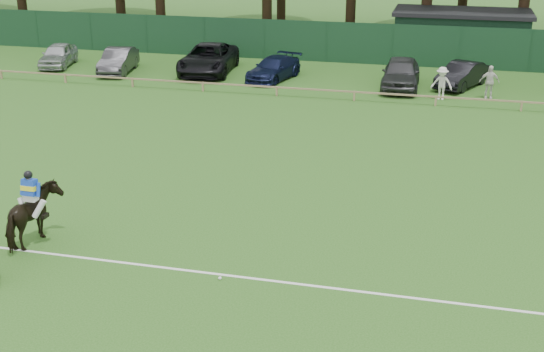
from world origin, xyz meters
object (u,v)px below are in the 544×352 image
(estate_black, at_px, (462,75))
(spectator_mid, at_px, (489,82))
(utility_shed, at_px, (461,35))
(sedan_grey, at_px, (118,61))
(spectator_left, at_px, (442,83))
(horse_dark, at_px, (33,217))
(polo_ball, at_px, (220,278))
(sedan_navy, at_px, (274,69))
(hatch_grey, at_px, (401,73))
(suv_black, at_px, (208,59))
(sedan_silver, at_px, (58,55))

(estate_black, relative_size, spectator_mid, 2.42)
(utility_shed, bearing_deg, sedan_grey, -155.25)
(utility_shed, bearing_deg, spectator_left, -94.27)
(horse_dark, height_order, polo_ball, horse_dark)
(sedan_navy, height_order, hatch_grey, hatch_grey)
(suv_black, height_order, utility_shed, utility_shed)
(hatch_grey, bearing_deg, sedan_navy, 176.00)
(estate_black, height_order, spectator_left, spectator_left)
(sedan_silver, height_order, spectator_left, spectator_left)
(horse_dark, xyz_separation_m, spectator_mid, (13.24, 20.60, -0.01))
(horse_dark, relative_size, sedan_navy, 0.47)
(polo_ball, bearing_deg, spectator_mid, 70.98)
(sedan_grey, bearing_deg, horse_dark, -80.64)
(horse_dark, xyz_separation_m, polo_ball, (5.87, -0.78, -0.81))
(suv_black, xyz_separation_m, spectator_mid, (15.66, -2.17, 0.02))
(sedan_silver, distance_m, estate_black, 23.73)
(horse_dark, relative_size, utility_shed, 0.24)
(suv_black, distance_m, polo_ball, 24.97)
(polo_ball, xyz_separation_m, utility_shed, (5.85, 31.26, 1.49))
(hatch_grey, relative_size, utility_shed, 0.57)
(sedan_grey, distance_m, utility_shed, 21.24)
(estate_black, bearing_deg, sedan_navy, -151.83)
(suv_black, height_order, estate_black, suv_black)
(suv_black, height_order, hatch_grey, suv_black)
(spectator_mid, relative_size, utility_shed, 0.20)
(sedan_silver, xyz_separation_m, spectator_mid, (25.07, -1.71, 0.16))
(spectator_mid, bearing_deg, polo_ball, -114.94)
(estate_black, height_order, utility_shed, utility_shed)
(horse_dark, xyz_separation_m, estate_black, (11.89, 22.69, -0.18))
(suv_black, bearing_deg, estate_black, -6.24)
(hatch_grey, distance_m, utility_shed, 9.31)
(sedan_navy, bearing_deg, estate_black, 17.65)
(hatch_grey, relative_size, estate_black, 1.17)
(horse_dark, relative_size, hatch_grey, 0.42)
(estate_black, height_order, spectator_mid, spectator_mid)
(horse_dark, relative_size, sedan_grey, 0.48)
(sedan_navy, distance_m, spectator_mid, 11.65)
(hatch_grey, bearing_deg, spectator_left, -42.42)
(suv_black, xyz_separation_m, spectator_left, (13.34, -2.96, 0.01))
(suv_black, relative_size, estate_black, 1.45)
(estate_black, bearing_deg, horse_dark, -93.36)
(horse_dark, bearing_deg, polo_ball, 174.61)
(sedan_grey, xyz_separation_m, polo_ball, (13.42, -22.38, -0.65))
(sedan_navy, distance_m, hatch_grey, 7.07)
(horse_dark, height_order, spectator_mid, horse_dark)
(sedan_silver, bearing_deg, utility_shed, 6.14)
(horse_dark, xyz_separation_m, sedan_grey, (-7.55, 21.60, -0.16))
(spectator_left, bearing_deg, sedan_grey, -175.43)
(spectator_left, height_order, spectator_mid, spectator_mid)
(sedan_grey, distance_m, hatch_grey, 16.30)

